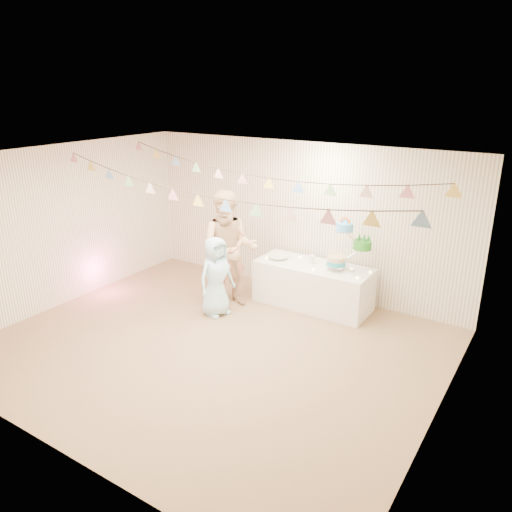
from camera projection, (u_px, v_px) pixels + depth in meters
The scene contains 25 objects.
floor at pixel (213, 347), 6.98m from camera, with size 6.00×6.00×0.00m, color #856648.
ceiling at pixel (207, 160), 6.12m from camera, with size 6.00×6.00×0.00m, color silver.
back_wall at pixel (300, 218), 8.53m from camera, with size 6.00×6.00×0.00m, color white.
front_wall at pixel (43, 336), 4.56m from camera, with size 6.00×6.00×0.00m, color white.
left_wall at pixel (64, 226), 8.08m from camera, with size 5.00×5.00×0.00m, color white.
right_wall at pixel (447, 313), 5.02m from camera, with size 5.00×5.00×0.00m, color white.
table at pixel (313, 285), 8.17m from camera, with size 1.89×0.76×0.71m, color white.
cake_stand at pixel (348, 244), 7.67m from camera, with size 0.71×0.42×0.80m, color silver, non-canonical shape.
cake_bottom at pixel (337, 262), 7.80m from camera, with size 0.31×0.31×0.15m, color #26A2B3, non-canonical shape.
cake_middle at pixel (361, 247), 7.66m from camera, with size 0.27×0.27×0.22m, color #22821C, non-canonical shape.
cake_top_tier at pixel (345, 230), 7.60m from camera, with size 0.25×0.25×0.19m, color #50B0FD, non-canonical shape.
platter at pixel (278, 256), 8.32m from camera, with size 0.32×0.32×0.02m, color white.
posy at pixel (312, 257), 8.09m from camera, with size 0.13×0.13×0.15m, color white, non-canonical shape.
person_adult_a at pixel (227, 254), 8.14m from camera, with size 0.62×0.41×1.71m, color #E9987A.
person_adult_b at pixel (229, 250), 8.00m from camera, with size 0.93×0.73×1.92m, color #E2B58B.
person_child at pixel (216, 276), 7.77m from camera, with size 0.62×0.41×1.28m, color #B4E6FF.
bunting_back at pixel (256, 168), 7.08m from camera, with size 5.60×1.10×0.40m, color pink, non-canonical shape.
bunting_front at pixel (198, 185), 6.05m from camera, with size 5.60×0.90×0.36m, color #72A5E5, non-canonical shape.
tealight_0 at pixel (267, 258), 8.34m from camera, with size 0.04×0.04×0.03m, color #FFD88C.
tealight_1 at pixel (300, 257), 8.37m from camera, with size 0.04×0.04×0.03m, color #FFD88C.
tealight_2 at pixel (313, 269), 7.82m from camera, with size 0.04×0.04×0.03m, color #FFD88C.
tealight_3 at pixel (339, 264), 8.04m from camera, with size 0.04×0.04×0.03m, color #FFD88C.
tealight_4 at pixel (357, 278), 7.49m from camera, with size 0.04×0.04×0.03m, color #FFD88C.
tealight_5 at pixel (370, 272), 7.71m from camera, with size 0.04×0.04×0.03m, color #FFD88C.
tealight_6 at pixel (351, 269), 7.84m from camera, with size 0.04×0.04×0.03m, color #FFD88C.
Camera 1 is at (3.84, -4.86, 3.50)m, focal length 35.00 mm.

